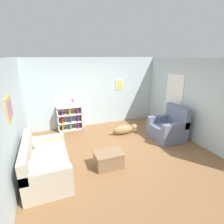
% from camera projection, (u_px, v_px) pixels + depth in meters
% --- Properties ---
extents(ground_plane, '(14.00, 14.00, 0.00)m').
position_uv_depth(ground_plane, '(117.00, 150.00, 5.16)').
color(ground_plane, brown).
extents(wall_back, '(5.60, 0.13, 2.60)m').
position_uv_depth(wall_back, '(95.00, 92.00, 6.76)').
color(wall_back, silver).
rests_on(wall_back, ground_plane).
extents(wall_left, '(0.13, 5.00, 2.60)m').
position_uv_depth(wall_left, '(12.00, 119.00, 3.89)').
color(wall_left, silver).
rests_on(wall_left, ground_plane).
extents(wall_right, '(0.16, 5.00, 2.60)m').
position_uv_depth(wall_right, '(190.00, 100.00, 5.65)').
color(wall_right, silver).
rests_on(wall_right, ground_plane).
extents(couch, '(0.93, 1.70, 0.89)m').
position_uv_depth(couch, '(45.00, 164.00, 3.94)').
color(couch, '#B7AD99').
rests_on(couch, ground_plane).
extents(bookshelf, '(0.90, 0.35, 0.90)m').
position_uv_depth(bookshelf, '(70.00, 118.00, 6.47)').
color(bookshelf, silver).
rests_on(bookshelf, ground_plane).
extents(recliner_chair, '(0.93, 0.99, 1.10)m').
position_uv_depth(recliner_chair, '(168.00, 128.00, 5.77)').
color(recliner_chair, slate).
rests_on(recliner_chair, ground_plane).
extents(coffee_table, '(0.69, 0.48, 0.38)m').
position_uv_depth(coffee_table, '(109.00, 159.00, 4.33)').
color(coffee_table, '#846647').
rests_on(coffee_table, ground_plane).
extents(dog, '(1.06, 0.29, 0.32)m').
position_uv_depth(dog, '(125.00, 129.00, 6.17)').
color(dog, '#9E7A4C').
rests_on(dog, ground_plane).
extents(vase, '(0.12, 0.12, 0.28)m').
position_uv_depth(vase, '(73.00, 102.00, 6.31)').
color(vase, silver).
rests_on(vase, bookshelf).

